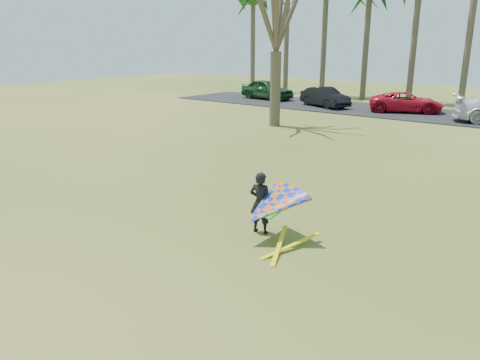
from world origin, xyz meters
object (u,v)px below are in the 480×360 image
Objects in this scene: car_1 at (325,97)px; kite_flyer at (269,207)px; car_0 at (267,89)px; car_2 at (406,102)px.

car_1 is 25.36m from kite_flyer.
car_0 is at bearing 126.07° from kite_flyer.
car_0 is 2.03× the size of kite_flyer.
kite_flyer reaches higher than car_1.
car_0 is at bearing 100.99° from car_1.
kite_flyer is (17.55, -24.09, -0.05)m from car_0.
car_2 is at bearing -84.32° from car_0.
car_1 is 5.85m from car_2.
car_2 is at bearing -57.20° from car_1.
kite_flyer is at bearing -136.55° from car_0.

